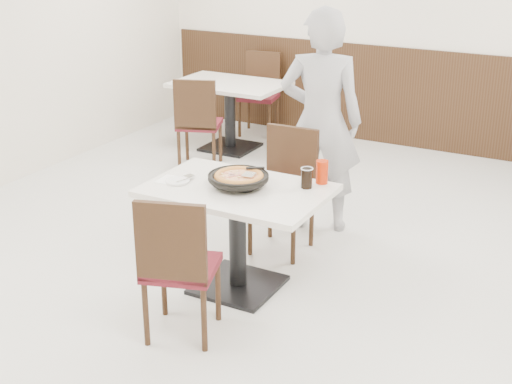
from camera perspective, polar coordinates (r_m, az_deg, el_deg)
The scene contains 19 objects.
floor at distance 5.29m, azimuth 0.02°, elevation -6.24°, with size 7.00×7.00×0.00m, color #B8B8B3.
wall_back at distance 8.02m, azimuth 12.30°, elevation 13.32°, with size 6.00×0.04×2.80m, color silver.
wainscot_back at distance 8.16m, azimuth 11.80°, elevation 7.39°, with size 5.90×0.03×1.10m, color black.
main_table at distance 4.90m, azimuth -1.48°, elevation -3.74°, with size 1.20×0.80×0.75m, color white, non-canonical shape.
chair_near at distance 4.36m, azimuth -5.99°, elevation -5.75°, with size 0.42×0.42×0.95m, color black, non-canonical shape.
chair_far at distance 5.41m, azimuth 2.06°, elevation -0.10°, with size 0.42×0.42×0.95m, color black, non-canonical shape.
trivet at distance 4.71m, azimuth -0.97°, elevation 0.41°, with size 0.13×0.13×0.04m, color black.
pizza_pan at distance 4.75m, azimuth -1.42°, elevation 0.88°, with size 0.37×0.37×0.01m, color black.
pizza at distance 4.74m, azimuth -1.37°, elevation 1.08°, with size 0.35×0.35×0.02m, color #D18B3D.
pizza_server at distance 4.72m, azimuth -0.58°, elevation 1.42°, with size 0.08×0.10×0.00m, color white.
napkin at distance 4.91m, azimuth -6.79°, elevation 0.95°, with size 0.17×0.17×0.00m, color white.
side_plate at distance 4.87m, azimuth -6.30°, elevation 0.87°, with size 0.16×0.16×0.01m, color white.
fork at distance 4.87m, azimuth -5.72°, elevation 1.00°, with size 0.01×0.15×0.00m, color white.
cola_glass at distance 4.74m, azimuth 4.08°, elevation 1.09°, with size 0.08×0.08×0.13m, color black.
red_cup at distance 4.82m, azimuth 5.30°, elevation 1.61°, with size 0.08×0.08×0.16m, color #B82203.
diner_person at distance 5.73m, azimuth 5.21°, elevation 5.62°, with size 0.66×0.43×1.81m, color #AEADB3.
bg_table_left at distance 7.92m, azimuth -2.10°, elevation 6.10°, with size 1.20×0.80×0.75m, color white, non-canonical shape.
bg_chair_left_near at distance 7.33m, azimuth -4.55°, elevation 5.61°, with size 0.42×0.42×0.95m, color black, non-canonical shape.
bg_chair_left_far at distance 8.45m, azimuth 0.21°, elevation 7.79°, with size 0.42×0.42×0.95m, color black, non-canonical shape.
Camera 1 is at (2.23, -4.13, 2.45)m, focal length 50.00 mm.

